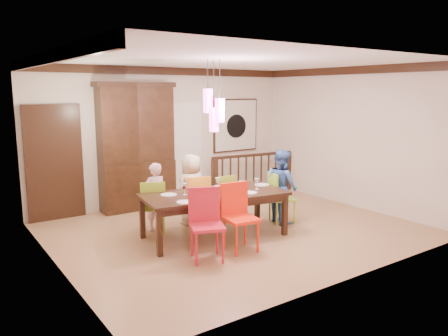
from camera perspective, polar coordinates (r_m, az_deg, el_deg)
floor at (r=7.76m, az=1.48°, el=-8.03°), size 6.00×6.00×0.00m
ceiling at (r=7.40m, az=1.59°, el=13.86°), size 6.00×6.00×0.00m
wall_back at (r=9.56m, az=-7.38°, el=4.21°), size 6.00×0.00×6.00m
wall_left at (r=6.18m, az=-21.53°, el=0.44°), size 0.00×5.00×5.00m
wall_right at (r=9.51m, az=16.31°, el=3.86°), size 0.00×5.00×5.00m
crown_molding at (r=7.39m, az=1.58°, el=13.24°), size 6.00×5.00×0.16m
panel_door at (r=8.73m, az=-21.28°, el=0.41°), size 1.04×0.07×2.24m
white_doorway at (r=9.74m, az=-5.40°, el=1.98°), size 0.97×0.05×2.22m
painting at (r=10.46m, az=1.53°, el=5.60°), size 1.25×0.06×1.25m
pendant_cluster at (r=7.02m, az=-1.34°, el=7.59°), size 0.27×0.21×1.14m
dining_table at (r=7.22m, az=-1.29°, el=-3.84°), size 2.49×1.41×0.75m
chair_far_left at (r=7.58m, az=-9.33°, el=-4.47°), size 0.54×0.54×0.91m
chair_far_mid at (r=7.87m, az=-3.63°, el=-3.77°), size 0.52×0.52×0.93m
chair_far_right at (r=8.22m, az=-0.26°, el=-3.39°), size 0.40×0.40×0.87m
chair_near_left at (r=6.25m, az=-2.24°, el=-6.85°), size 0.60×0.60×1.03m
chair_near_mid at (r=6.61m, az=2.24°, el=-5.93°), size 0.51×0.51×1.03m
chair_end_right at (r=8.10m, az=7.61°, el=-3.39°), size 0.54×0.54×0.94m
china_hutch at (r=9.05m, az=-11.34°, el=2.76°), size 1.64×0.46×2.58m
balustrade at (r=10.30m, az=3.90°, el=-0.66°), size 2.21×0.31×0.96m
person_far_left at (r=7.69m, az=-9.01°, el=-3.71°), size 0.45×0.31×1.19m
person_far_mid at (r=7.96m, az=-4.25°, el=-2.78°), size 0.68×0.49×1.29m
person_end_right at (r=8.10m, az=7.56°, el=-2.35°), size 0.63×0.75×1.36m
serving_bowl at (r=7.28m, az=0.88°, el=-2.77°), size 0.42×0.42×0.08m
small_bowl at (r=7.12m, az=-2.58°, el=-3.19°), size 0.23×0.23×0.06m
cup_left at (r=6.78m, az=-4.12°, el=-3.66°), size 0.18×0.18×0.11m
cup_right at (r=7.69m, az=2.30°, el=-2.05°), size 0.13×0.13×0.09m
plate_far_left at (r=7.09m, az=-7.24°, el=-3.49°), size 0.26×0.26×0.01m
plate_far_mid at (r=7.42m, az=-2.94°, el=-2.81°), size 0.26×0.26×0.01m
plate_far_right at (r=7.82m, az=2.20°, el=-2.15°), size 0.26×0.26×0.01m
plate_near_left at (r=6.60m, az=-5.09°, el=-4.46°), size 0.26×0.26×0.01m
plate_near_mid at (r=7.18m, az=3.33°, el=-3.24°), size 0.26×0.26×0.01m
plate_end_right at (r=7.80m, az=4.99°, el=-2.20°), size 0.26×0.26×0.01m
wine_glass_a at (r=7.07m, az=-5.19°, el=-2.76°), size 0.08×0.08×0.19m
wine_glass_b at (r=7.50m, az=-0.86°, el=-1.98°), size 0.08×0.08×0.19m
wine_glass_c at (r=6.88m, az=-0.89°, el=-3.08°), size 0.08×0.08×0.19m
wine_glass_d at (r=7.46m, az=4.32°, el=-2.08°), size 0.08×0.08×0.19m
napkin at (r=6.96m, az=0.07°, el=-3.66°), size 0.18×0.14×0.01m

